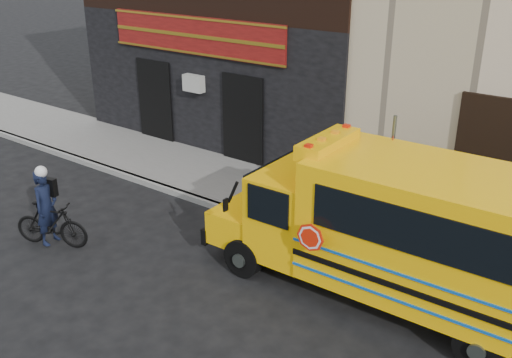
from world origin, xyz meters
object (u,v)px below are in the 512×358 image
object	(u,v)px
school_bus	(403,229)
bicycle	(51,224)
cyclist	(47,209)
sign_pole	(389,185)

from	to	relation	value
school_bus	bicycle	size ratio (longest dim) A/B	4.05
school_bus	cyclist	bearing A→B (deg)	-160.21
sign_pole	cyclist	size ratio (longest dim) A/B	1.87
school_bus	cyclist	distance (m)	7.48
sign_pole	cyclist	bearing A→B (deg)	-149.17
cyclist	bicycle	bearing A→B (deg)	-106.77
sign_pole	bicycle	distance (m)	7.24
sign_pole	bicycle	world-z (taller)	sign_pole
school_bus	bicycle	world-z (taller)	school_bus
school_bus	bicycle	bearing A→B (deg)	-159.94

